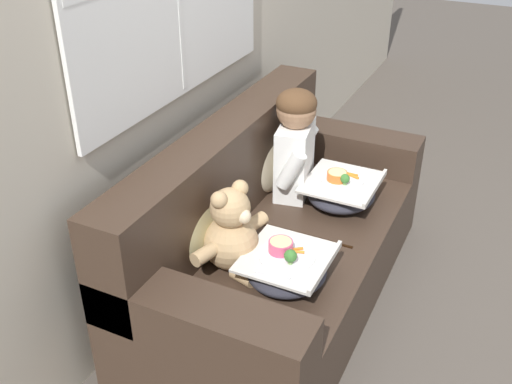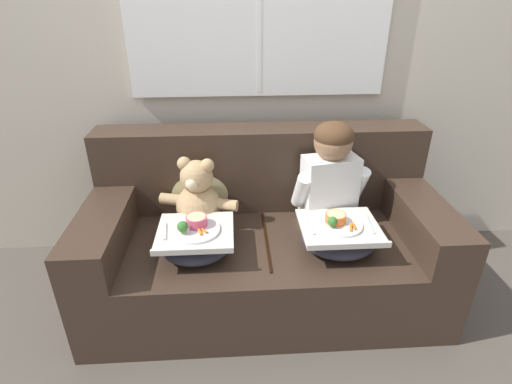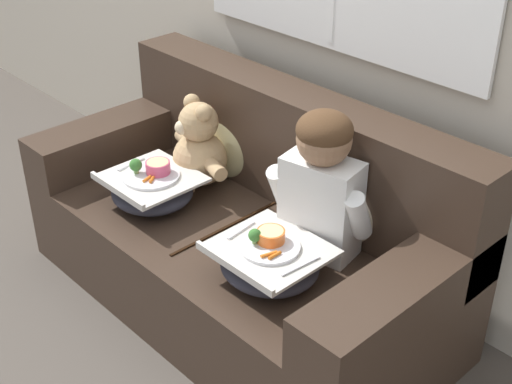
# 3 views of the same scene
# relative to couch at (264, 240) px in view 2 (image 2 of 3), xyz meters

# --- Properties ---
(ground_plane) EXTENTS (14.00, 14.00, 0.00)m
(ground_plane) POSITION_rel_couch_xyz_m (0.00, -0.07, -0.32)
(ground_plane) COLOR #4C443D
(wall_back_with_window) EXTENTS (8.00, 0.08, 2.60)m
(wall_back_with_window) POSITION_rel_couch_xyz_m (0.00, 0.50, 0.99)
(wall_back_with_window) COLOR beige
(wall_back_with_window) RESTS_ON ground_plane
(couch) EXTENTS (1.84, 0.88, 0.88)m
(couch) POSITION_rel_couch_xyz_m (0.00, 0.00, 0.00)
(couch) COLOR #38281E
(couch) RESTS_ON ground_plane
(throw_pillow_behind_child) EXTENTS (0.38, 0.18, 0.39)m
(throw_pillow_behind_child) POSITION_rel_couch_xyz_m (0.35, 0.18, 0.26)
(throw_pillow_behind_child) COLOR #C1B293
(throw_pillow_behind_child) RESTS_ON couch
(throw_pillow_behind_teddy) EXTENTS (0.37, 0.18, 0.38)m
(throw_pillow_behind_teddy) POSITION_rel_couch_xyz_m (-0.35, 0.18, 0.26)
(throw_pillow_behind_teddy) COLOR tan
(throw_pillow_behind_teddy) RESTS_ON couch
(child_figure) EXTENTS (0.42, 0.23, 0.57)m
(child_figure) POSITION_rel_couch_xyz_m (0.35, 0.04, 0.40)
(child_figure) COLOR white
(child_figure) RESTS_ON couch
(teddy_bear) EXTENTS (0.43, 0.31, 0.40)m
(teddy_bear) POSITION_rel_couch_xyz_m (-0.35, 0.03, 0.25)
(teddy_bear) COLOR tan
(teddy_bear) RESTS_ON couch
(lap_tray_child) EXTENTS (0.38, 0.36, 0.20)m
(lap_tray_child) POSITION_rel_couch_xyz_m (0.35, -0.22, 0.16)
(lap_tray_child) COLOR #2D2D38
(lap_tray_child) RESTS_ON child_figure
(lap_tray_teddy) EXTENTS (0.36, 0.35, 0.21)m
(lap_tray_teddy) POSITION_rel_couch_xyz_m (-0.35, -0.22, 0.16)
(lap_tray_teddy) COLOR #2D2D38
(lap_tray_teddy) RESTS_ON teddy_bear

